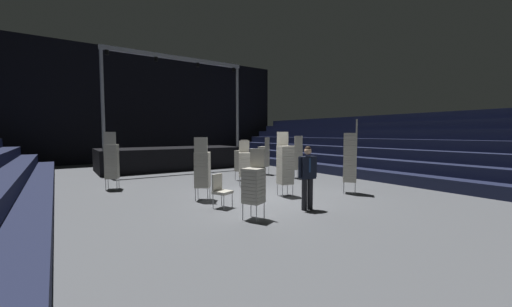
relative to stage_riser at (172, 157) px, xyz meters
name	(u,v)px	position (x,y,z in m)	size (l,w,h in m)	color
ground_plane	(265,198)	(0.00, -9.37, -0.75)	(22.00, 30.00, 0.10)	#515459
arena_end_wall	(146,107)	(0.00, 5.63, 3.30)	(22.00, 0.30, 8.00)	black
bleacher_bank_right	(386,143)	(8.38, -8.37, 0.87)	(5.25, 24.00, 3.15)	#191E38
stage_riser	(172,157)	(0.00, 0.00, 0.00)	(7.92, 3.19, 6.24)	black
man_with_tie	(308,174)	(-0.01, -11.37, 0.29)	(0.57, 0.31, 1.74)	black
chair_stack_front_left	(296,157)	(3.59, -6.87, 0.28)	(0.51, 0.51, 1.96)	#B2B5BA
chair_stack_front_right	(241,160)	(1.15, -6.01, 0.20)	(0.54, 0.54, 1.79)	#B2B5BA
chair_stack_mid_left	(112,161)	(-3.93, -5.10, 0.37)	(0.56, 0.56, 2.14)	#B2B5BA
chair_stack_mid_right	(285,164)	(0.65, -9.62, 0.37)	(0.52, 0.52, 2.14)	#B2B5BA
chair_stack_mid_centre	(254,184)	(-1.70, -11.29, 0.16)	(0.59, 0.59, 1.71)	#B2B5BA
chair_stack_rear_left	(202,169)	(-1.88, -8.66, 0.28)	(0.61, 0.61, 1.96)	#B2B5BA
chair_stack_rear_right	(244,164)	(0.47, -7.36, 0.20)	(0.60, 0.60, 1.79)	#B2B5BA
chair_stack_rear_centre	(264,156)	(3.09, -5.00, 0.24)	(0.59, 0.59, 1.88)	#B2B5BA
chair_stack_aisle_left	(350,157)	(2.81, -10.54, 0.58)	(0.62, 0.62, 2.56)	#B2B5BA
loose_chair_near_man	(221,189)	(-1.85, -9.83, -0.17)	(0.58, 0.58, 0.95)	#B2B5BA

